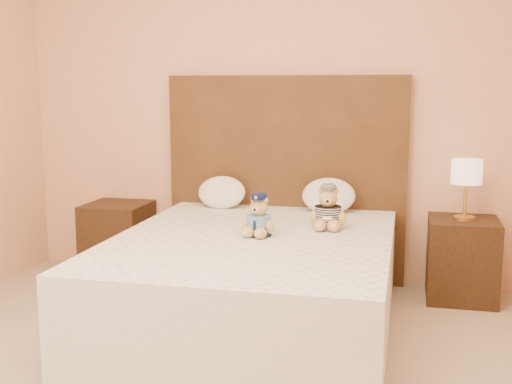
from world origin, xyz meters
TOP-DOWN VIEW (x-y plane):
  - bed at (0.00, 1.20)m, footprint 1.60×2.00m
  - headboard at (0.00, 2.21)m, footprint 1.75×0.08m
  - nightstand_left at (-1.25, 2.00)m, footprint 0.45×0.45m
  - nightstand_right at (1.25, 2.00)m, footprint 0.45×0.45m
  - lamp at (1.25, 2.00)m, footprint 0.20×0.20m
  - teddy_police at (0.03, 1.23)m, footprint 0.25×0.24m
  - teddy_prisoner at (0.40, 1.50)m, footprint 0.25×0.24m
  - pillow_left at (-0.43, 2.03)m, footprint 0.35×0.23m
  - pillow_right at (0.34, 2.03)m, footprint 0.37×0.24m

SIDE VIEW (x-z plane):
  - nightstand_left at x=-1.25m, z-range 0.00..0.55m
  - nightstand_right at x=1.25m, z-range 0.00..0.55m
  - bed at x=0.00m, z-range 0.00..0.55m
  - teddy_police at x=0.03m, z-range 0.55..0.80m
  - pillow_left at x=-0.43m, z-range 0.55..0.80m
  - pillow_right at x=0.34m, z-range 0.55..0.81m
  - teddy_prisoner at x=0.40m, z-range 0.55..0.82m
  - headboard at x=0.00m, z-range 0.00..1.50m
  - lamp at x=1.25m, z-range 0.65..1.05m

